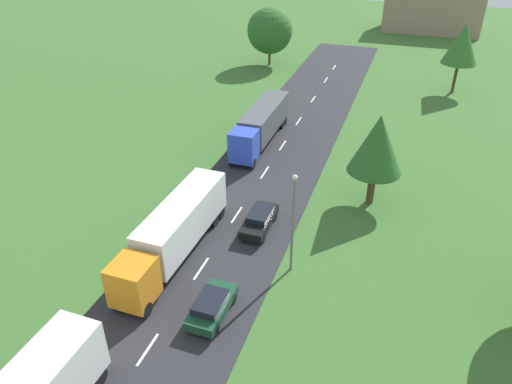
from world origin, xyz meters
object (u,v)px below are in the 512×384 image
truck_third (261,124)px  car_third (211,306)px  tree_ash (462,44)px  car_fourth (259,220)px  distant_building (433,10)px  tree_elm (270,31)px  tree_birch (377,144)px  truck_second (175,230)px  lamppost_second (293,219)px

truck_third → car_third: bearing=-78.9°
tree_ash → car_fourth: bearing=-111.1°
tree_ash → distant_building: size_ratio=0.50×
car_fourth → tree_elm: size_ratio=0.54×
tree_elm → tree_ash: 26.85m
truck_third → tree_birch: tree_birch is taller
distant_building → tree_ash: bearing=-83.7°
truck_second → tree_ash: (19.00, 42.28, 4.06)m
truck_third → tree_elm: size_ratio=1.49×
lamppost_second → tree_ash: (10.90, 41.20, 2.05)m
car_third → car_fourth: car_third is taller
car_fourth → tree_birch: size_ratio=0.59×
car_fourth → tree_birch: tree_birch is taller
truck_second → tree_ash: tree_ash is taller
car_fourth → tree_elm: (-12.06, 41.50, 4.24)m
car_third → distant_building: 82.45m
car_third → tree_elm: size_ratio=0.49×
car_third → tree_elm: 52.70m
car_third → lamppost_second: (3.42, 5.73, 3.36)m
tree_ash → truck_second: bearing=-114.2°
tree_elm → tree_ash: tree_ash is taller
truck_third → distant_building: distant_building is taller
tree_birch → distant_building: bearing=87.4°
car_fourth → distant_building: bearing=81.6°
truck_third → tree_elm: 27.92m
car_third → lamppost_second: 7.47m
tree_elm → distant_building: (22.65, 30.63, -1.23)m
truck_third → tree_ash: bearing=49.8°
truck_third → car_fourth: size_ratio=2.75×
truck_third → distant_building: 59.41m
lamppost_second → tree_ash: tree_ash is taller
tree_ash → distant_building: bearing=96.3°
truck_second → tree_birch: tree_birch is taller
truck_second → lamppost_second: 8.42m
car_third → tree_elm: bearing=103.4°
tree_elm → distant_building: bearing=53.5°
tree_birch → distant_building: size_ratio=0.45×
truck_second → lamppost_second: bearing=7.6°
car_third → distant_building: distant_building is taller
truck_third → lamppost_second: bearing=-66.2°
car_fourth → tree_ash: tree_ash is taller
lamppost_second → tree_elm: 47.99m
car_third → tree_ash: tree_ash is taller
tree_birch → tree_elm: size_ratio=0.92×
truck_third → tree_elm: tree_elm is taller
truck_third → car_third: (4.79, -24.34, -1.29)m
truck_second → tree_birch: 17.04m
truck_second → lamppost_second: lamppost_second is taller
tree_birch → truck_third: bearing=146.4°
tree_birch → distant_building: (3.03, 65.53, -1.50)m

